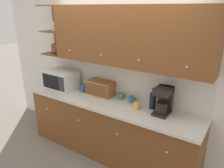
{
  "coord_description": "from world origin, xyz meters",
  "views": [
    {
      "loc": [
        1.75,
        -2.84,
        2.31
      ],
      "look_at": [
        0.0,
        -0.22,
        1.19
      ],
      "focal_mm": 35.0,
      "sensor_mm": 36.0,
      "label": 1
    }
  ],
  "objects_px": {
    "mug_blue_second": "(121,96)",
    "wine_bottle": "(153,99)",
    "bowl_stack_on_counter": "(83,88)",
    "bread_box": "(100,88)",
    "microwave": "(61,79)",
    "mug": "(131,99)",
    "coffee_maker": "(163,100)",
    "mug_patterned_third": "(136,106)"
  },
  "relations": [
    {
      "from": "mug_blue_second",
      "to": "wine_bottle",
      "type": "bearing_deg",
      "value": -5.23
    },
    {
      "from": "bowl_stack_on_counter",
      "to": "bread_box",
      "type": "bearing_deg",
      "value": 6.24
    },
    {
      "from": "microwave",
      "to": "mug",
      "type": "xyz_separation_m",
      "value": [
        1.35,
        0.15,
        -0.11
      ]
    },
    {
      "from": "wine_bottle",
      "to": "coffee_maker",
      "type": "bearing_deg",
      "value": -18.37
    },
    {
      "from": "wine_bottle",
      "to": "bowl_stack_on_counter",
      "type": "bearing_deg",
      "value": -178.88
    },
    {
      "from": "bowl_stack_on_counter",
      "to": "mug",
      "type": "xyz_separation_m",
      "value": [
        0.92,
        0.07,
        -0.01
      ]
    },
    {
      "from": "microwave",
      "to": "bowl_stack_on_counter",
      "type": "bearing_deg",
      "value": 11.26
    },
    {
      "from": "bowl_stack_on_counter",
      "to": "coffee_maker",
      "type": "relative_size",
      "value": 0.39
    },
    {
      "from": "mug_blue_second",
      "to": "coffee_maker",
      "type": "height_order",
      "value": "coffee_maker"
    },
    {
      "from": "coffee_maker",
      "to": "wine_bottle",
      "type": "bearing_deg",
      "value": 161.63
    },
    {
      "from": "wine_bottle",
      "to": "bread_box",
      "type": "bearing_deg",
      "value": 179.2
    },
    {
      "from": "bread_box",
      "to": "mug_blue_second",
      "type": "height_order",
      "value": "bread_box"
    },
    {
      "from": "wine_bottle",
      "to": "microwave",
      "type": "bearing_deg",
      "value": -176.3
    },
    {
      "from": "bread_box",
      "to": "bowl_stack_on_counter",
      "type": "bearing_deg",
      "value": -173.76
    },
    {
      "from": "mug",
      "to": "mug_patterned_third",
      "type": "height_order",
      "value": "mug_patterned_third"
    },
    {
      "from": "mug_patterned_third",
      "to": "coffee_maker",
      "type": "bearing_deg",
      "value": 12.6
    },
    {
      "from": "microwave",
      "to": "mug",
      "type": "distance_m",
      "value": 1.36
    },
    {
      "from": "mug_patterned_third",
      "to": "mug_blue_second",
      "type": "bearing_deg",
      "value": 152.93
    },
    {
      "from": "mug_patterned_third",
      "to": "wine_bottle",
      "type": "height_order",
      "value": "wine_bottle"
    },
    {
      "from": "bread_box",
      "to": "mug_patterned_third",
      "type": "xyz_separation_m",
      "value": [
        0.75,
        -0.15,
        -0.07
      ]
    },
    {
      "from": "microwave",
      "to": "bread_box",
      "type": "height_order",
      "value": "microwave"
    },
    {
      "from": "wine_bottle",
      "to": "mug_patterned_third",
      "type": "bearing_deg",
      "value": -142.63
    },
    {
      "from": "bread_box",
      "to": "wine_bottle",
      "type": "relative_size",
      "value": 1.45
    },
    {
      "from": "bowl_stack_on_counter",
      "to": "wine_bottle",
      "type": "height_order",
      "value": "wine_bottle"
    },
    {
      "from": "microwave",
      "to": "wine_bottle",
      "type": "xyz_separation_m",
      "value": [
        1.71,
        0.11,
        -0.02
      ]
    },
    {
      "from": "mug_blue_second",
      "to": "mug",
      "type": "relative_size",
      "value": 1.07
    },
    {
      "from": "bread_box",
      "to": "mug_blue_second",
      "type": "relative_size",
      "value": 4.36
    },
    {
      "from": "bowl_stack_on_counter",
      "to": "mug_blue_second",
      "type": "distance_m",
      "value": 0.73
    },
    {
      "from": "mug_blue_second",
      "to": "mug_patterned_third",
      "type": "relative_size",
      "value": 1.0
    },
    {
      "from": "mug_blue_second",
      "to": "mug_patterned_third",
      "type": "xyz_separation_m",
      "value": [
        0.37,
        -0.19,
        0.01
      ]
    },
    {
      "from": "microwave",
      "to": "bowl_stack_on_counter",
      "type": "xyz_separation_m",
      "value": [
        0.43,
        0.09,
        -0.1
      ]
    },
    {
      "from": "bowl_stack_on_counter",
      "to": "mug_patterned_third",
      "type": "relative_size",
      "value": 1.43
    },
    {
      "from": "mug_blue_second",
      "to": "coffee_maker",
      "type": "bearing_deg",
      "value": -8.52
    },
    {
      "from": "microwave",
      "to": "mug_blue_second",
      "type": "relative_size",
      "value": 5.38
    },
    {
      "from": "bowl_stack_on_counter",
      "to": "mug_blue_second",
      "type": "bearing_deg",
      "value": 6.0
    },
    {
      "from": "microwave",
      "to": "mug_blue_second",
      "type": "xyz_separation_m",
      "value": [
        1.15,
        0.16,
        -0.11
      ]
    },
    {
      "from": "microwave",
      "to": "bowl_stack_on_counter",
      "type": "distance_m",
      "value": 0.45
    },
    {
      "from": "bread_box",
      "to": "coffee_maker",
      "type": "relative_size",
      "value": 1.19
    },
    {
      "from": "mug_patterned_third",
      "to": "wine_bottle",
      "type": "distance_m",
      "value": 0.25
    },
    {
      "from": "bread_box",
      "to": "mug_patterned_third",
      "type": "bearing_deg",
      "value": -11.55
    },
    {
      "from": "mug_blue_second",
      "to": "mug_patterned_third",
      "type": "height_order",
      "value": "mug_patterned_third"
    },
    {
      "from": "microwave",
      "to": "wine_bottle",
      "type": "relative_size",
      "value": 1.79
    }
  ]
}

